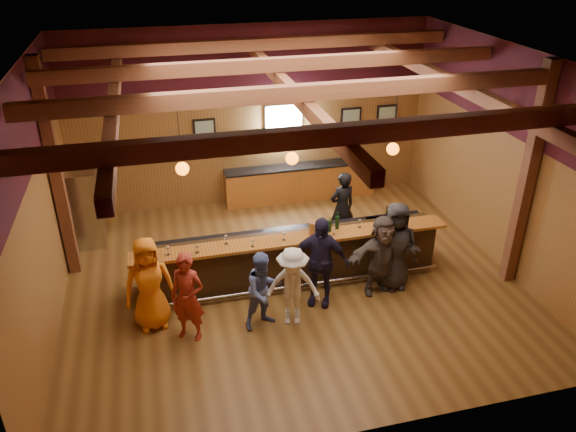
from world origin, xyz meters
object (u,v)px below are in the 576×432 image
at_px(customer_white, 293,287).
at_px(customer_dark, 395,246).
at_px(customer_redvest, 188,297).
at_px(bottle_a, 330,226).
at_px(customer_brown, 382,255).
at_px(bartender, 342,208).
at_px(ice_bucket, 315,227).
at_px(customer_orange, 149,284).
at_px(back_bar_cabinet, 300,182).
at_px(customer_denim, 264,290).
at_px(customer_navy, 320,261).
at_px(bar_counter, 291,255).
at_px(stainless_fridge, 85,208).

bearing_deg(customer_white, customer_dark, 30.59).
xyz_separation_m(customer_redvest, bottle_a, (2.92, 1.17, 0.39)).
xyz_separation_m(customer_brown, bartender, (-0.09, 2.09, 0.02)).
xyz_separation_m(bartender, ice_bucket, (-1.06, -1.41, 0.38)).
bearing_deg(customer_orange, customer_dark, -5.53).
bearing_deg(customer_dark, back_bar_cabinet, 111.32).
height_order(customer_denim, customer_navy, customer_navy).
relative_size(bar_counter, customer_orange, 3.50).
relative_size(bar_counter, bottle_a, 20.38).
relative_size(customer_brown, bartender, 0.98).
xyz_separation_m(customer_dark, bartender, (-0.42, 1.97, -0.06)).
distance_m(customer_orange, bottle_a, 3.63).
xyz_separation_m(customer_redvest, bartender, (3.68, 2.58, 0.01)).
height_order(stainless_fridge, customer_navy, customer_navy).
relative_size(back_bar_cabinet, customer_dark, 2.18).
distance_m(back_bar_cabinet, customer_denim, 5.38).
relative_size(customer_dark, bottle_a, 5.94).
distance_m(customer_white, customer_navy, 0.81).
distance_m(bar_counter, customer_orange, 2.99).
bearing_deg(customer_dark, customer_denim, -156.01).
bearing_deg(ice_bucket, customer_redvest, -156.00).
relative_size(back_bar_cabinet, customer_orange, 2.22).
bearing_deg(back_bar_cabinet, customer_dark, -80.55).
bearing_deg(customer_white, back_bar_cabinet, 87.55).
xyz_separation_m(stainless_fridge, customer_denim, (3.26, -3.85, -0.15)).
height_order(stainless_fridge, bottle_a, stainless_fridge).
relative_size(back_bar_cabinet, customer_denim, 2.66).
distance_m(back_bar_cabinet, customer_orange, 6.03).
distance_m(customer_orange, customer_denim, 2.02).
bearing_deg(customer_dark, customer_white, -151.91).
xyz_separation_m(customer_redvest, customer_brown, (3.78, 0.48, -0.01)).
height_order(bar_counter, customer_dark, customer_dark).
xyz_separation_m(bar_counter, customer_orange, (-2.82, -0.92, 0.38)).
height_order(customer_orange, customer_white, customer_orange).
relative_size(customer_redvest, customer_brown, 1.01).
xyz_separation_m(back_bar_cabinet, customer_navy, (-0.87, -4.55, 0.45)).
height_order(back_bar_cabinet, bartender, bartender).
relative_size(customer_redvest, customer_dark, 0.92).
bearing_deg(bottle_a, stainless_fridge, 150.94).
distance_m(stainless_fridge, customer_redvest, 4.32).
xyz_separation_m(customer_orange, ice_bucket, (3.25, 0.67, 0.34)).
distance_m(customer_dark, ice_bucket, 1.61).
relative_size(customer_brown, ice_bucket, 6.43).
height_order(stainless_fridge, ice_bucket, stainless_fridge).
distance_m(back_bar_cabinet, bartender, 2.46).
bearing_deg(customer_navy, bartender, 87.46).
height_order(customer_dark, bottle_a, customer_dark).
relative_size(stainless_fridge, customer_redvest, 1.07).
height_order(customer_brown, bartender, bartender).
bearing_deg(bartender, bottle_a, 48.76).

